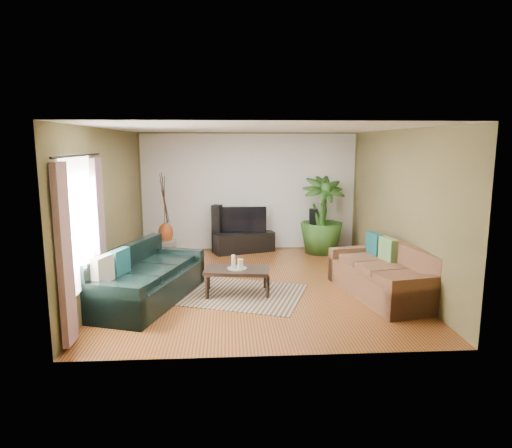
{
  "coord_description": "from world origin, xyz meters",
  "views": [
    {
      "loc": [
        -0.49,
        -7.72,
        2.46
      ],
      "look_at": [
        0.0,
        0.2,
        1.05
      ],
      "focal_mm": 32.0,
      "sensor_mm": 36.0,
      "label": 1
    }
  ],
  "objects": [
    {
      "name": "television",
      "position": [
        -0.13,
        2.45,
        0.75
      ],
      "size": [
        1.0,
        0.05,
        0.59
      ],
      "primitive_type": "cube",
      "color": "black",
      "rests_on": "tv_stand"
    },
    {
      "name": "speaker_right",
      "position": [
        1.46,
        2.5,
        0.49
      ],
      "size": [
        0.18,
        0.2,
        0.98
      ],
      "primitive_type": "cube",
      "rotation": [
        0.0,
        0.0,
        -0.05
      ],
      "color": "black",
      "rests_on": "floor"
    },
    {
      "name": "backwall_panel",
      "position": [
        0.0,
        2.74,
        1.35
      ],
      "size": [
        4.9,
        0.0,
        4.9
      ],
      "primitive_type": "plane",
      "rotation": [
        1.57,
        0.0,
        0.0
      ],
      "color": "white",
      "rests_on": "ground"
    },
    {
      "name": "candle_tray",
      "position": [
        -0.35,
        -0.48,
        0.44
      ],
      "size": [
        0.32,
        0.32,
        0.01
      ],
      "primitive_type": "cylinder",
      "color": "gray",
      "rests_on": "coffee_table"
    },
    {
      "name": "candle_tall",
      "position": [
        -0.41,
        -0.45,
        0.55
      ],
      "size": [
        0.07,
        0.07,
        0.21
      ],
      "primitive_type": "cylinder",
      "color": "beige",
      "rests_on": "candle_tray"
    },
    {
      "name": "pedestal",
      "position": [
        -1.86,
        2.15,
        0.18
      ],
      "size": [
        0.42,
        0.42,
        0.36
      ],
      "primitive_type": "cube",
      "rotation": [
        0.0,
        0.0,
        -0.21
      ],
      "color": "gray",
      "rests_on": "floor"
    },
    {
      "name": "plant_pot",
      "position": [
        1.61,
        2.27,
        0.12
      ],
      "size": [
        0.32,
        0.32,
        0.25
      ],
      "primitive_type": "cylinder",
      "color": "black",
      "rests_on": "floor"
    },
    {
      "name": "curtain_rod",
      "position": [
        -2.43,
        -1.6,
        2.3
      ],
      "size": [
        0.03,
        1.9,
        0.03
      ],
      "primitive_type": "cylinder",
      "rotation": [
        1.57,
        0.0,
        0.0
      ],
      "color": "black",
      "rests_on": "ground"
    },
    {
      "name": "candle_mid",
      "position": [
        -0.31,
        -0.52,
        0.53
      ],
      "size": [
        0.07,
        0.07,
        0.16
      ],
      "primitive_type": "cylinder",
      "color": "beige",
      "rests_on": "candle_tray"
    },
    {
      "name": "side_table",
      "position": [
        -2.25,
        0.23,
        0.28
      ],
      "size": [
        0.63,
        0.63,
        0.56
      ],
      "primitive_type": "cube",
      "rotation": [
        0.0,
        0.0,
        -0.21
      ],
      "color": "olive",
      "rests_on": "floor"
    },
    {
      "name": "wall_left",
      "position": [
        -2.5,
        0.0,
        1.35
      ],
      "size": [
        0.0,
        5.5,
        5.5
      ],
      "primitive_type": "plane",
      "rotation": [
        1.57,
        0.0,
        1.57
      ],
      "color": "brown",
      "rests_on": "ground"
    },
    {
      "name": "vase",
      "position": [
        -1.86,
        2.15,
        0.52
      ],
      "size": [
        0.33,
        0.33,
        0.46
      ],
      "primitive_type": "ellipsoid",
      "color": "#94401B",
      "rests_on": "pedestal"
    },
    {
      "name": "wall_back",
      "position": [
        0.0,
        2.75,
        1.35
      ],
      "size": [
        5.0,
        0.0,
        5.0
      ],
      "primitive_type": "plane",
      "rotation": [
        1.57,
        0.0,
        0.0
      ],
      "color": "brown",
      "rests_on": "ground"
    },
    {
      "name": "potted_plant",
      "position": [
        1.61,
        2.27,
        0.86
      ],
      "size": [
        1.09,
        1.09,
        1.73
      ],
      "primitive_type": "imported",
      "rotation": [
        0.0,
        0.0,
        0.14
      ],
      "color": "#29531B",
      "rests_on": "floor"
    },
    {
      "name": "floor",
      "position": [
        0.0,
        0.0,
        0.0
      ],
      "size": [
        5.5,
        5.5,
        0.0
      ],
      "primitive_type": "plane",
      "color": "#9C5728",
      "rests_on": "ground"
    },
    {
      "name": "sofa_right",
      "position": [
        2.0,
        -0.72,
        0.42
      ],
      "size": [
        1.35,
        2.26,
        0.85
      ],
      "primitive_type": "cube",
      "rotation": [
        0.0,
        0.0,
        -1.37
      ],
      "color": "brown",
      "rests_on": "floor"
    },
    {
      "name": "area_rug",
      "position": [
        -0.42,
        -0.48,
        0.01
      ],
      "size": [
        2.63,
        2.23,
        0.01
      ],
      "primitive_type": "cube",
      "rotation": [
        0.0,
        0.0,
        -0.34
      ],
      "color": "tan",
      "rests_on": "floor"
    },
    {
      "name": "ceiling",
      "position": [
        0.0,
        0.0,
        2.7
      ],
      "size": [
        5.5,
        5.5,
        0.0
      ],
      "primitive_type": "plane",
      "rotation": [
        3.14,
        0.0,
        0.0
      ],
      "color": "white",
      "rests_on": "ground"
    },
    {
      "name": "speaker_left",
      "position": [
        -0.75,
        2.5,
        0.54
      ],
      "size": [
        0.26,
        0.27,
        1.09
      ],
      "primitive_type": "cube",
      "rotation": [
        0.0,
        0.0,
        -0.33
      ],
      "color": "black",
      "rests_on": "floor"
    },
    {
      "name": "wall_right",
      "position": [
        2.5,
        0.0,
        1.35
      ],
      "size": [
        0.0,
        5.5,
        5.5
      ],
      "primitive_type": "plane",
      "rotation": [
        1.57,
        0.0,
        -1.57
      ],
      "color": "brown",
      "rests_on": "ground"
    },
    {
      "name": "sofa_left",
      "position": [
        -1.76,
        -0.72,
        0.42
      ],
      "size": [
        1.67,
        2.51,
        0.85
      ],
      "primitive_type": "cube",
      "rotation": [
        0.0,
        0.0,
        1.25
      ],
      "color": "black",
      "rests_on": "floor"
    },
    {
      "name": "tv_stand",
      "position": [
        -0.13,
        2.43,
        0.23
      ],
      "size": [
        1.43,
        0.82,
        0.46
      ],
      "primitive_type": "cube",
      "rotation": [
        0.0,
        0.0,
        0.32
      ],
      "color": "black",
      "rests_on": "floor"
    },
    {
      "name": "candle_short",
      "position": [
        -0.28,
        -0.42,
        0.51
      ],
      "size": [
        0.07,
        0.07,
        0.13
      ],
      "primitive_type": "cylinder",
      "color": "beige",
      "rests_on": "candle_tray"
    },
    {
      "name": "curtain_near",
      "position": [
        -2.43,
        -2.35,
        1.15
      ],
      "size": [
        0.08,
        0.35,
        2.2
      ],
      "primitive_type": "cube",
      "color": "gray",
      "rests_on": "ground"
    },
    {
      "name": "curtain_far",
      "position": [
        -2.43,
        -0.85,
        1.15
      ],
      "size": [
        0.08,
        0.35,
        2.2
      ],
      "primitive_type": "cube",
      "color": "gray",
      "rests_on": "ground"
    },
    {
      "name": "coffee_table",
      "position": [
        -0.35,
        -0.48,
        0.21
      ],
      "size": [
        1.12,
        0.71,
        0.43
      ],
      "primitive_type": "cube",
      "rotation": [
        0.0,
        0.0,
        -0.13
      ],
      "color": "black",
      "rests_on": "floor"
    },
    {
      "name": "wall_front",
      "position": [
        0.0,
        -2.75,
        1.35
      ],
      "size": [
        5.0,
        0.0,
        5.0
      ],
      "primitive_type": "plane",
      "rotation": [
        -1.57,
        0.0,
        0.0
      ],
      "color": "brown",
      "rests_on": "ground"
    },
    {
      "name": "window_pane",
      "position": [
        -2.48,
        -1.6,
        1.4
      ],
      "size": [
        0.0,
        1.8,
        1.8
      ],
      "primitive_type": "plane",
      "rotation": [
        1.57,
        0.0,
        1.57
      ],
      "color": "white",
      "rests_on": "ground"
    }
  ]
}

